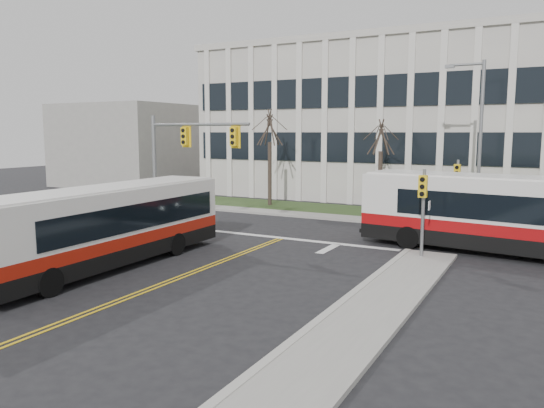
{
  "coord_description": "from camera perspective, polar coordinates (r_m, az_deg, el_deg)",
  "views": [
    {
      "loc": [
        11.93,
        -15.21,
        5.31
      ],
      "look_at": [
        0.44,
        6.28,
        2.0
      ],
      "focal_mm": 35.0,
      "sensor_mm": 36.0,
      "label": 1
    }
  ],
  "objects": [
    {
      "name": "mast_arm_signal",
      "position": [
        28.45,
        -10.03,
        5.5
      ],
      "size": [
        6.11,
        0.38,
        6.2
      ],
      "color": "slate",
      "rests_on": "ground"
    },
    {
      "name": "tree_left",
      "position": [
        37.74,
        -0.25,
        8.05
      ],
      "size": [
        1.8,
        1.8,
        7.7
      ],
      "color": "#42352B",
      "rests_on": "ground"
    },
    {
      "name": "building_lawn",
      "position": [
        34.33,
        16.14,
        -1.37
      ],
      "size": [
        44.0,
        5.0,
        0.12
      ],
      "primitive_type": "cube",
      "color": "#2B411B",
      "rests_on": "ground"
    },
    {
      "name": "signal_pole_near",
      "position": [
        22.78,
        15.92,
        0.36
      ],
      "size": [
        0.34,
        0.39,
        3.8
      ],
      "color": "slate",
      "rests_on": "ground"
    },
    {
      "name": "newspaper_box_red",
      "position": [
        26.92,
        -25.49,
        -3.37
      ],
      "size": [
        0.58,
        0.54,
        0.95
      ],
      "primitive_type": "cube",
      "rotation": [
        0.0,
        0.0,
        0.21
      ],
      "color": "maroon",
      "rests_on": "ground"
    },
    {
      "name": "office_building",
      "position": [
        45.74,
        19.61,
        8.16
      ],
      "size": [
        40.0,
        16.0,
        12.0
      ],
      "primitive_type": "cube",
      "color": "beige",
      "rests_on": "ground"
    },
    {
      "name": "building_annex",
      "position": [
        56.02,
        -14.59,
        6.15
      ],
      "size": [
        12.0,
        12.0,
        8.0
      ],
      "primitive_type": "cube",
      "color": "#9E9B93",
      "rests_on": "ground"
    },
    {
      "name": "sidewalk_east",
      "position": [
        12.3,
        4.43,
        -17.51
      ],
      "size": [
        2.0,
        26.0,
        0.14
      ],
      "primitive_type": "cube",
      "color": "#9E9B93",
      "rests_on": "ground"
    },
    {
      "name": "signal_pole_far",
      "position": [
        31.1,
        19.27,
        2.12
      ],
      "size": [
        0.34,
        0.39,
        3.8
      ],
      "color": "slate",
      "rests_on": "ground"
    },
    {
      "name": "ground",
      "position": [
        20.05,
        -9.71,
        -7.74
      ],
      "size": [
        120.0,
        120.0,
        0.0
      ],
      "primitive_type": "plane",
      "color": "black",
      "rests_on": "ground"
    },
    {
      "name": "streetlight",
      "position": [
        31.65,
        21.21,
        7.01
      ],
      "size": [
        2.15,
        0.25,
        9.2
      ],
      "color": "slate",
      "rests_on": "ground"
    },
    {
      "name": "directory_sign",
      "position": [
        34.29,
        11.95,
        0.64
      ],
      "size": [
        1.5,
        0.12,
        2.0
      ],
      "color": "slate",
      "rests_on": "ground"
    },
    {
      "name": "tree_mid",
      "position": [
        34.86,
        11.65,
        6.88
      ],
      "size": [
        1.8,
        1.8,
        6.82
      ],
      "color": "#42352B",
      "rests_on": "ground"
    },
    {
      "name": "bus_main",
      "position": [
        21.82,
        -17.47,
        -2.52
      ],
      "size": [
        2.68,
        11.74,
        3.12
      ],
      "primitive_type": null,
      "rotation": [
        0.0,
        0.0,
        0.01
      ],
      "color": "silver",
      "rests_on": "ground"
    },
    {
      "name": "bus_cross",
      "position": [
        25.03,
        24.15,
        -1.28
      ],
      "size": [
        12.85,
        4.22,
        3.36
      ],
      "primitive_type": null,
      "rotation": [
        0.0,
        0.0,
        -1.69
      ],
      "color": "silver",
      "rests_on": "ground"
    },
    {
      "name": "sidewalk_cross",
      "position": [
        31.63,
        15.08,
        -2.07
      ],
      "size": [
        44.0,
        1.6,
        0.14
      ],
      "primitive_type": "cube",
      "color": "#9E9B93",
      "rests_on": "ground"
    }
  ]
}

